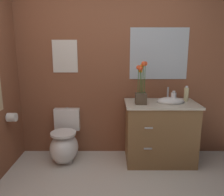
{
  "coord_description": "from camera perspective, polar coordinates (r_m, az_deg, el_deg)",
  "views": [
    {
      "loc": [
        0.01,
        -1.57,
        1.52
      ],
      "look_at": [
        0.01,
        1.26,
        0.9
      ],
      "focal_mm": 36.25,
      "sensor_mm": 36.0,
      "label": 1
    }
  ],
  "objects": [
    {
      "name": "lotion_bottle",
      "position": [
        3.18,
        18.19,
        0.93
      ],
      "size": [
        0.06,
        0.06,
        0.21
      ],
      "color": "beige",
      "rests_on": "vanity_cabinet"
    },
    {
      "name": "soap_bottle",
      "position": [
        3.05,
        15.23,
        0.15
      ],
      "size": [
        0.07,
        0.07,
        0.16
      ],
      "color": "white",
      "rests_on": "vanity_cabinet"
    },
    {
      "name": "flower_vase",
      "position": [
        2.88,
        7.32,
        2.13
      ],
      "size": [
        0.14,
        0.14,
        0.54
      ],
      "color": "#4C3D2D",
      "rests_on": "vanity_cabinet"
    },
    {
      "name": "toilet",
      "position": [
        3.24,
        -11.85,
        -11.14
      ],
      "size": [
        0.38,
        0.59,
        0.69
      ],
      "color": "white",
      "rests_on": "ground_plane"
    },
    {
      "name": "toilet_paper_roll",
      "position": [
        3.1,
        -23.98,
        -4.46
      ],
      "size": [
        0.11,
        0.11,
        0.11
      ],
      "primitive_type": "cylinder",
      "rotation": [
        0.0,
        1.57,
        0.0
      ],
      "color": "white"
    },
    {
      "name": "wall_mirror",
      "position": [
        3.24,
        11.7,
        10.86
      ],
      "size": [
        0.8,
        0.01,
        0.7
      ],
      "primitive_type": "cube",
      "color": "#B2BCC6"
    },
    {
      "name": "vanity_cabinet",
      "position": [
        3.15,
        12.01,
        -8.27
      ],
      "size": [
        0.94,
        0.56,
        1.01
      ],
      "color": "brown",
      "rests_on": "ground_plane"
    },
    {
      "name": "wall_back",
      "position": [
        3.22,
        3.43,
        7.51
      ],
      "size": [
        4.1,
        0.05,
        2.5
      ],
      "primitive_type": "cube",
      "color": "brown",
      "rests_on": "ground_plane"
    },
    {
      "name": "wall_poster",
      "position": [
        3.24,
        -11.81,
        10.25
      ],
      "size": [
        0.34,
        0.01,
        0.44
      ],
      "primitive_type": "cube",
      "color": "silver"
    }
  ]
}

